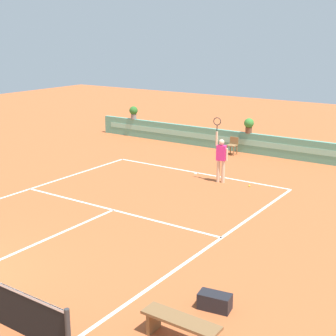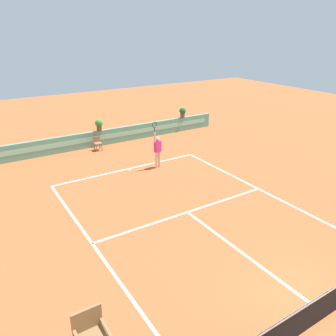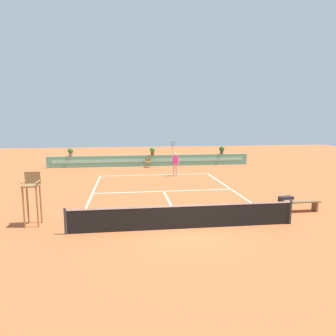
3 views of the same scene
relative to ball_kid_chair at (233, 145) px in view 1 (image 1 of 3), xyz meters
name	(u,v)px [view 1 (image 1 of 3)]	position (x,y,z in m)	size (l,w,h in m)	color
ground_plane	(105,214)	(0.28, -9.66, -0.48)	(60.00, 60.00, 0.00)	#B2562D
court_lines	(119,207)	(0.28, -8.94, -0.47)	(8.32, 11.94, 0.01)	white
back_wall_barrier	(245,142)	(0.28, 0.73, 0.02)	(18.00, 0.21, 1.00)	#599E84
ball_kid_chair	(233,145)	(0.00, 0.00, 0.00)	(0.44, 0.44, 0.85)	olive
bench_courtside	(181,325)	(6.11, -14.12, -0.10)	(1.60, 0.44, 0.51)	brown
gear_bag	(215,301)	(6.08, -12.72, -0.30)	(0.70, 0.36, 0.36)	black
tennis_player	(221,157)	(1.72, -4.42, 0.57)	(0.61, 0.29, 2.58)	beige
tennis_ball_near_baseline	(249,186)	(2.94, -4.32, -0.44)	(0.07, 0.07, 0.07)	#CCE033
potted_plant_far_left	(134,112)	(-6.65, 0.73, 0.93)	(0.48, 0.48, 0.72)	gray
potted_plant_centre	(249,125)	(0.46, 0.73, 0.93)	(0.48, 0.48, 0.72)	brown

